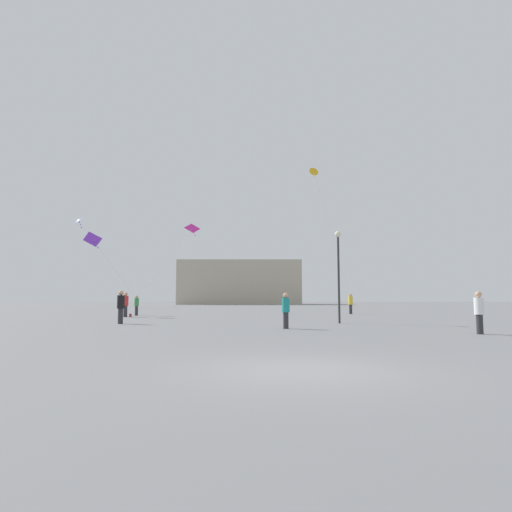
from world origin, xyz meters
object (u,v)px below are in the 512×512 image
Objects in this scene: person_in_yellow at (351,303)px; kite_cobalt_diamond at (79,221)px; kite_violet_delta at (93,240)px; handbag_beside_flyer at (130,315)px; person_in_green at (137,304)px; person_in_black at (121,305)px; kite_amber_diamond at (315,174)px; person_in_teal at (286,309)px; lamppost_east at (338,261)px; person_in_white at (479,311)px; person_in_red at (126,303)px; building_left_hall at (240,283)px; kite_magenta_delta at (192,230)px.

kite_cobalt_diamond is at bearing -16.98° from person_in_yellow.
kite_violet_delta reaches higher than handbag_beside_flyer.
person_in_black reaches higher than person_in_green.
handbag_beside_flyer is (-14.66, -4.70, -12.21)m from kite_amber_diamond.
lamppost_east is (3.44, 4.26, 2.55)m from person_in_teal.
person_in_white is 0.32× the size of lamppost_east.
person_in_white is at bearing -82.61° from kite_amber_diamond.
kite_cobalt_diamond is at bearing 121.67° from kite_violet_delta.
person_in_black is 0.35× the size of lamppost_east.
person_in_teal is 5.12× the size of handbag_beside_flyer.
person_in_red reaches higher than person_in_black.
person_in_teal is at bearing -65.88° from person_in_green.
lamppost_east is (13.74, -11.17, 2.57)m from person_in_green.
kite_amber_diamond is 1.57× the size of kite_cobalt_diamond.
kite_violet_delta is 19.44m from kite_amber_diamond.
kite_cobalt_diamond is at bearing 40.31° from person_in_red.
person_in_yellow reaches higher than handbag_beside_flyer.
building_left_hall is (6.64, 74.38, 3.74)m from person_in_black.
building_left_hall is at bearing 85.25° from kite_magenta_delta.
person_in_red is 0.16× the size of kite_amber_diamond.
kite_amber_diamond reaches higher than person_in_black.
person_in_teal is 16.46m from handbag_beside_flyer.
person_in_black is 74.77m from building_left_hall.
kite_cobalt_diamond reaches higher than person_in_red.
person_in_white is 17.44m from person_in_black.
kite_amber_diamond is at bearing 85.47° from lamppost_east.
person_in_green is 17.89m from lamppost_east.
lamppost_east is (-4.21, -14.06, 2.47)m from person_in_yellow.
kite_violet_delta is (-20.84, 17.98, 5.04)m from person_in_white.
kite_amber_diamond is 2.24× the size of lamppost_east.
person_in_teal is at bearing -51.81° from handbag_beside_flyer.
kite_violet_delta is (-3.11, 1.85, 4.95)m from person_in_red.
kite_amber_diamond is at bearing 75.04° from person_in_teal.
building_left_hall is 83.56× the size of handbag_beside_flyer.
kite_amber_diamond is (13.07, 13.51, 11.33)m from person_in_black.
kite_magenta_delta is (6.95, 6.76, 1.92)m from kite_violet_delta.
lamppost_east is at bearing 58.47° from person_in_yellow.
kite_violet_delta is 20.15m from lamppost_east.
person_in_yellow is (16.22, 14.20, -0.01)m from person_in_black.
lamppost_east is at bearing -124.02° from person_in_red.
person_in_teal is 20.65m from kite_violet_delta.
person_in_green is 25.65m from person_in_white.
person_in_black is 0.35× the size of kite_violet_delta.
kite_cobalt_diamond is (-6.13, 3.78, 7.32)m from person_in_green.
person_in_teal is at bearing -47.11° from kite_violet_delta.
person_in_black is 0.07× the size of building_left_hall.
lamppost_east is (-3.77, 7.57, 2.54)m from person_in_white.
kite_cobalt_diamond is (-9.75, -2.22, 0.34)m from kite_magenta_delta.
person_in_red reaches higher than person_in_white.
person_in_white is 0.93× the size of person_in_yellow.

